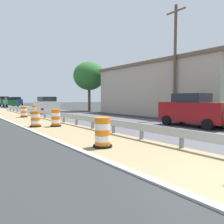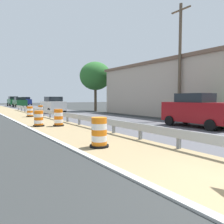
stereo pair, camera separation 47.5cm
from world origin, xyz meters
TOP-DOWN VIEW (x-y plane):
  - curb_near_edge at (-1.30, 0.00)m, footprint 0.20×120.00m
  - guardrail_median at (1.81, 3.14)m, footprint 0.18×58.86m
  - traffic_barrel_nearest at (-0.33, 4.98)m, footprint 0.71×0.71m
  - traffic_barrel_close at (0.50, 11.44)m, footprint 0.68×0.68m
  - traffic_barrel_mid at (-0.58, 12.05)m, footprint 0.70×0.70m
  - traffic_barrel_far at (2.56, 22.76)m, footprint 0.64×0.64m
  - traffic_barrel_farther at (0.61, 19.39)m, footprint 0.67×0.67m
  - car_lead_near_lane at (4.36, 43.53)m, footprint 2.19×4.53m
  - car_trailing_near_lane at (7.88, 54.46)m, footprint 2.16×4.40m
  - car_lead_far_lane at (4.27, 50.38)m, footprint 2.12×4.30m
  - car_mid_far_lane at (7.51, 6.22)m, footprint 2.01×4.26m
  - car_trailing_far_lane at (4.40, 23.88)m, footprint 2.15×4.51m
  - roadside_shop_near at (13.84, 13.37)m, footprint 7.37×15.55m
  - utility_pole_near at (10.07, 9.58)m, footprint 0.24×1.80m
  - tree_roadside at (10.38, 23.82)m, footprint 4.28×4.28m

SIDE VIEW (x-z plane):
  - curb_near_edge at x=-1.30m, z-range -0.05..0.06m
  - traffic_barrel_far at x=2.56m, z-range -0.05..0.92m
  - traffic_barrel_mid at x=-0.58m, z-range -0.05..0.94m
  - traffic_barrel_farther at x=0.61m, z-range -0.05..0.95m
  - traffic_barrel_close at x=0.50m, z-range -0.05..1.04m
  - traffic_barrel_nearest at x=-0.33m, z-range -0.05..1.05m
  - guardrail_median at x=1.81m, z-range 0.16..0.87m
  - car_trailing_far_lane at x=4.40m, z-range 0.00..1.96m
  - car_lead_near_lane at x=4.36m, z-range 0.00..1.97m
  - car_trailing_near_lane at x=7.88m, z-range 0.00..2.06m
  - car_mid_far_lane at x=7.51m, z-range 0.00..2.10m
  - car_lead_far_lane at x=4.27m, z-range 0.00..2.14m
  - roadside_shop_near at x=13.84m, z-range 0.01..5.38m
  - tree_roadside at x=10.38m, z-range 1.43..8.18m
  - utility_pole_near at x=10.07m, z-range 0.16..9.50m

